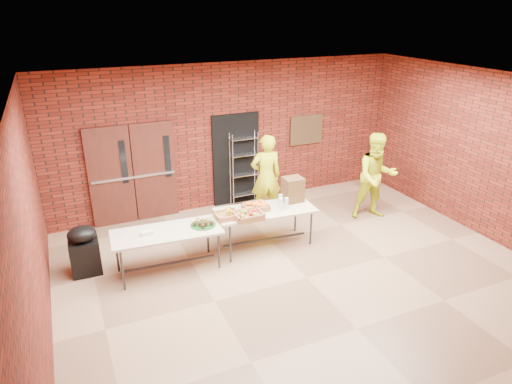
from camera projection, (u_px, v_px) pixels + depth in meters
room at (311, 191)px, 7.15m from camera, size 8.08×7.08×3.28m
double_doors at (133, 174)px, 9.44m from camera, size 1.78×0.12×2.10m
dark_doorway at (236, 159)px, 10.32m from camera, size 1.10×0.06×2.10m
bronze_plaque at (306, 130)px, 10.80m from camera, size 0.85×0.04×0.70m
wire_rack at (244, 169)px, 10.33m from camera, size 0.63×0.21×1.70m
table_left at (167, 235)px, 7.73m from camera, size 1.89×0.89×0.76m
table_right at (265, 212)px, 8.53m from camera, size 1.91×0.93×0.76m
basket_bananas at (227, 215)px, 8.14m from camera, size 0.42×0.33×0.13m
basket_oranges at (256, 207)px, 8.46m from camera, size 0.45×0.35×0.14m
basket_apples at (248, 215)px, 8.11m from camera, size 0.50×0.39×0.15m
muffin_tray at (203, 223)px, 7.89m from camera, size 0.43×0.43×0.11m
napkin_box at (147, 233)px, 7.58m from camera, size 0.20×0.13×0.07m
coffee_dispenser at (293, 189)px, 8.78m from camera, size 0.36×0.33×0.48m
cup_stack_front at (281, 204)px, 8.41m from camera, size 0.08×0.08×0.25m
cup_stack_mid at (286, 203)px, 8.50m from camera, size 0.07×0.07×0.22m
cup_stack_back at (281, 200)px, 8.63m from camera, size 0.07×0.07×0.22m
covered_grill at (84, 250)px, 7.74m from camera, size 0.49×0.42×0.88m
volunteer_woman at (266, 177)px, 9.67m from camera, size 0.72×0.51×1.84m
volunteer_man at (376, 176)px, 9.63m from camera, size 1.07×0.93×1.87m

